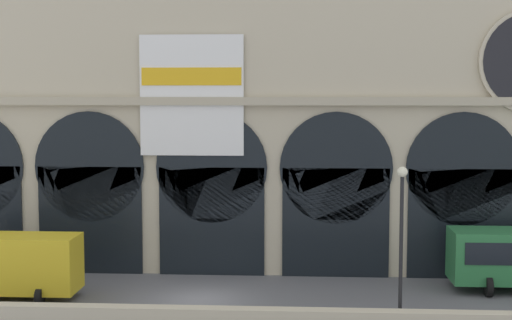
% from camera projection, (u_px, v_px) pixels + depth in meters
% --- Properties ---
extents(ground_plane, '(200.00, 200.00, 0.00)m').
position_uv_depth(ground_plane, '(200.00, 300.00, 35.60)').
color(ground_plane, slate).
extents(quay_parapet_wall, '(90.00, 0.70, 1.03)m').
position_uv_depth(quay_parapet_wall, '(184.00, 319.00, 30.80)').
color(quay_parapet_wall, beige).
rests_on(quay_parapet_wall, ground).
extents(station_building, '(41.74, 4.86, 21.07)m').
position_uv_depth(station_building, '(217.00, 88.00, 41.86)').
color(station_building, beige).
rests_on(station_building, ground).
extents(box_truck_midwest, '(7.50, 2.91, 3.12)m').
position_uv_depth(box_truck_midwest, '(3.00, 264.00, 35.58)').
color(box_truck_midwest, '#ADB2B7').
rests_on(box_truck_midwest, ground).
extents(street_lamp_quayside, '(0.44, 0.44, 6.90)m').
position_uv_depth(street_lamp_quayside, '(401.00, 226.00, 30.70)').
color(street_lamp_quayside, black).
rests_on(street_lamp_quayside, ground).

